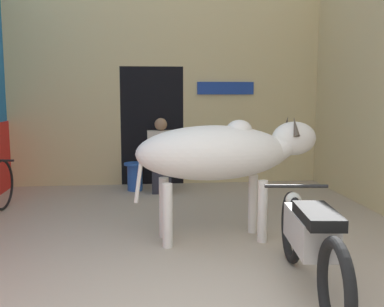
{
  "coord_description": "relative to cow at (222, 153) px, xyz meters",
  "views": [
    {
      "loc": [
        -0.41,
        -2.64,
        1.62
      ],
      "look_at": [
        0.13,
        2.43,
        0.94
      ],
      "focal_mm": 42.0,
      "sensor_mm": 36.0,
      "label": 1
    }
  ],
  "objects": [
    {
      "name": "wall_back_with_doorway",
      "position": [
        -0.52,
        3.43,
        0.8
      ],
      "size": [
        5.51,
        0.93,
        4.14
      ],
      "color": "#D1BC84",
      "rests_on": "ground_plane"
    },
    {
      "name": "shopkeeper_seated",
      "position": [
        -0.57,
        2.51,
        -0.33
      ],
      "size": [
        0.45,
        0.33,
        1.23
      ],
      "color": "#282833",
      "rests_on": "ground_plane"
    },
    {
      "name": "cow",
      "position": [
        0.0,
        0.0,
        0.0
      ],
      "size": [
        2.06,
        0.74,
        1.38
      ],
      "color": "silver",
      "rests_on": "ground_plane"
    },
    {
      "name": "plastic_stool",
      "position": [
        -1.01,
        2.69,
        -0.72
      ],
      "size": [
        0.36,
        0.36,
        0.47
      ],
      "color": "#2856B2",
      "rests_on": "ground_plane"
    },
    {
      "name": "motorcycle_near",
      "position": [
        0.47,
        -1.44,
        -0.52
      ],
      "size": [
        0.58,
        2.06,
        0.79
      ],
      "color": "black",
      "rests_on": "ground_plane"
    }
  ]
}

